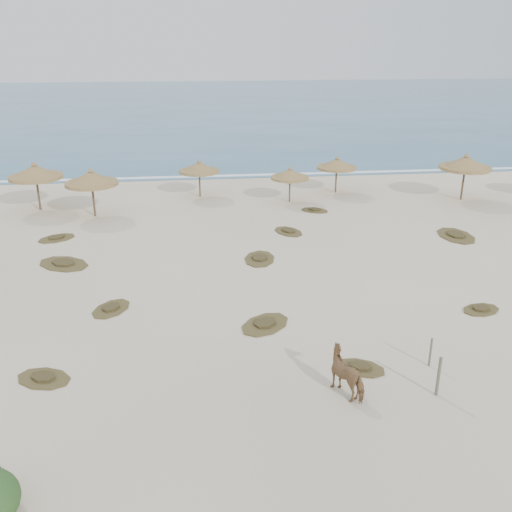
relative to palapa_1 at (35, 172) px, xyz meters
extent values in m
plane|color=beige|center=(11.22, -18.02, -2.44)|extent=(160.00, 160.00, 0.00)
cube|color=#265A72|center=(11.22, 56.98, -2.43)|extent=(200.00, 100.00, 0.01)
cube|color=white|center=(11.22, 7.98, -2.43)|extent=(70.00, 0.60, 0.01)
cylinder|color=brown|center=(0.00, 0.00, -1.26)|extent=(0.13, 0.13, 2.35)
cylinder|color=olive|center=(0.00, 0.00, -0.29)|extent=(4.03, 4.03, 0.20)
cone|color=olive|center=(0.00, 0.00, 0.08)|extent=(3.89, 3.89, 0.84)
cone|color=olive|center=(0.00, 0.00, 0.58)|extent=(0.40, 0.40, 0.25)
cylinder|color=brown|center=(3.71, -1.82, -1.30)|extent=(0.13, 0.13, 2.27)
cylinder|color=olive|center=(3.71, -1.82, -0.36)|extent=(3.75, 3.75, 0.19)
cone|color=olive|center=(3.71, -1.82, 0.00)|extent=(3.63, 3.63, 0.81)
cone|color=olive|center=(3.71, -1.82, 0.49)|extent=(0.39, 0.39, 0.24)
cylinder|color=brown|center=(10.30, 2.04, -1.46)|extent=(0.11, 0.11, 1.95)
cylinder|color=olive|center=(10.30, 2.04, -0.66)|extent=(3.32, 3.32, 0.17)
cone|color=olive|center=(10.30, 2.04, -0.35)|extent=(3.21, 3.21, 0.70)
cone|color=olive|center=(10.30, 2.04, 0.07)|extent=(0.33, 0.33, 0.20)
cylinder|color=brown|center=(16.25, 0.00, -1.53)|extent=(0.10, 0.10, 1.81)
cylinder|color=olive|center=(16.25, 0.00, -0.79)|extent=(3.08, 3.08, 0.15)
cone|color=olive|center=(16.25, 0.00, -0.50)|extent=(2.98, 2.98, 0.64)
cone|color=olive|center=(16.25, 0.00, -0.12)|extent=(0.31, 0.31, 0.19)
cylinder|color=brown|center=(19.93, 2.02, -1.46)|extent=(0.11, 0.11, 1.96)
cylinder|color=olive|center=(19.93, 2.02, -0.64)|extent=(3.26, 3.26, 0.17)
cone|color=olive|center=(19.93, 2.02, -0.33)|extent=(3.15, 3.15, 0.70)
cone|color=olive|center=(19.93, 2.02, 0.09)|extent=(0.34, 0.34, 0.21)
cylinder|color=brown|center=(28.01, -0.79, -1.24)|extent=(0.14, 0.14, 2.39)
cylinder|color=olive|center=(28.01, -0.79, -0.25)|extent=(4.12, 4.12, 0.20)
cone|color=olive|center=(28.01, -0.79, 0.13)|extent=(3.98, 3.98, 0.85)
cone|color=olive|center=(28.01, -0.79, 0.64)|extent=(0.41, 0.41, 0.25)
imported|color=olive|center=(14.36, -21.88, -1.73)|extent=(1.48, 1.83, 1.41)
cylinder|color=#6B6150|center=(17.09, -22.33, -1.76)|extent=(0.13, 0.13, 1.35)
cylinder|color=#6B6150|center=(17.53, -20.68, -1.91)|extent=(0.09, 0.09, 1.05)
camera|label=1|loc=(9.75, -36.63, 8.11)|focal=40.00mm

